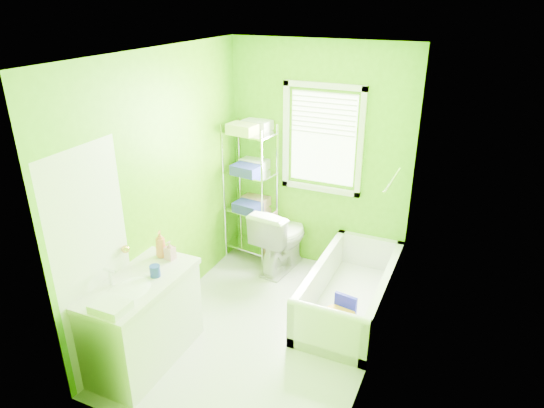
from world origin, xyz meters
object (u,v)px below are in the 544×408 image
at_px(toilet, 281,237).
at_px(vanity, 142,318).
at_px(bathtub, 350,297).
at_px(wire_shelf_unit, 252,178).

relative_size(toilet, vanity, 0.75).
distance_m(bathtub, vanity, 2.06).
xyz_separation_m(vanity, wire_shelf_unit, (0.05, 2.05, 0.61)).
xyz_separation_m(bathtub, toilet, (-0.98, 0.50, 0.24)).
height_order(vanity, wire_shelf_unit, wire_shelf_unit).
distance_m(toilet, vanity, 1.99).
relative_size(toilet, wire_shelf_unit, 0.47).
height_order(bathtub, wire_shelf_unit, wire_shelf_unit).
relative_size(bathtub, wire_shelf_unit, 0.95).
height_order(toilet, vanity, vanity).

